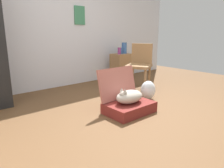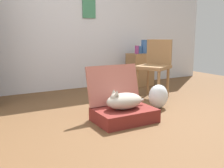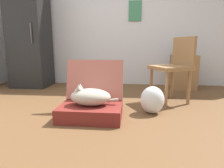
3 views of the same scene
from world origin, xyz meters
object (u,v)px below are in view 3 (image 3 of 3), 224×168
plastic_bag_white (152,100)px  chair (175,66)px  suitcase_base (91,112)px  cat (90,97)px  vase_tall (179,51)px  vase_short (191,48)px  refrigerator (30,39)px  vase_round (184,51)px  side_table (183,72)px

plastic_bag_white → chair: bearing=56.2°
suitcase_base → cat: 0.17m
vase_tall → vase_short: (0.22, 0.07, 0.05)m
cat → vase_short: 2.34m
suitcase_base → chair: (1.03, 0.75, 0.44)m
cat → plastic_bag_white: size_ratio=1.60×
suitcase_base → refrigerator: size_ratio=0.37×
plastic_bag_white → vase_short: vase_short is taller
vase_round → chair: size_ratio=0.15×
suitcase_base → vase_round: bearing=50.6°
suitcase_base → side_table: (1.41, 1.68, 0.24)m
side_table → plastic_bag_white: bearing=-116.4°
refrigerator → vase_round: bearing=1.6°
vase_tall → chair: bearing=-106.4°
side_table → cat: bearing=-130.2°
vase_round → cat: bearing=-129.6°
refrigerator → vase_round: refrigerator is taller
refrigerator → chair: bearing=-18.8°
vase_tall → vase_short: size_ratio=0.60×
plastic_bag_white → refrigerator: refrigerator is taller
vase_tall → vase_short: bearing=16.6°
vase_tall → vase_round: vase_tall is taller
vase_short → chair: size_ratio=0.28×
refrigerator → chair: (2.57, -0.88, -0.40)m
cat → vase_round: bearing=50.4°
side_table → vase_round: 0.39m
vase_short → vase_round: bearing=173.9°
vase_round → refrigerator: bearing=-178.4°
vase_tall → chair: (-0.26, -0.88, -0.19)m
suitcase_base → chair: size_ratio=0.74×
plastic_bag_white → side_table: 1.62m
suitcase_base → vase_short: bearing=48.2°
vase_tall → vase_short: 0.24m
side_table → vase_round: (0.00, 0.03, 0.39)m
plastic_bag_white → vase_round: bearing=64.1°
vase_round → vase_tall: bearing=-145.0°
refrigerator → side_table: 3.00m
vase_short → suitcase_base: bearing=-131.8°
side_table → chair: size_ratio=0.69×
vase_short → refrigerator: bearing=-178.7°
cat → vase_tall: 2.14m
cat → vase_tall: bearing=51.4°
vase_round → plastic_bag_white: bearing=-115.9°
cat → plastic_bag_white: bearing=18.6°
suitcase_base → side_table: side_table is taller
suitcase_base → cat: cat is taller
vase_short → chair: bearing=-117.0°
suitcase_base → vase_tall: size_ratio=4.39×
suitcase_base → refrigerator: bearing=133.3°
plastic_bag_white → side_table: side_table is taller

